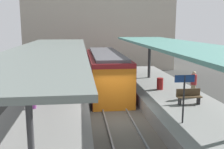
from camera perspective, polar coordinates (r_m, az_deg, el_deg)
ground_plane at (r=14.85m, az=1.31°, el=-10.51°), size 80.00×80.00×0.00m
platform_left at (r=14.65m, az=-13.75°, el=-9.04°), size 4.40×28.00×1.00m
platform_right at (r=15.66m, az=15.35°, el=-7.83°), size 4.40×28.00×1.00m
track_ballast at (r=14.81m, az=1.32°, el=-10.15°), size 3.20×28.00×0.20m
rail_near_side at (r=14.67m, az=-1.50°, el=-9.65°), size 0.08×28.00×0.14m
rail_far_side at (r=14.87m, az=4.10°, el=-9.39°), size 0.08×28.00×0.14m
commuter_train at (r=20.84m, az=-1.33°, el=0.55°), size 2.78×10.53×3.10m
canopy_left at (r=15.28m, az=-13.71°, el=5.12°), size 4.18×21.00×3.09m
canopy_right at (r=16.24m, az=14.11°, el=6.07°), size 4.18×21.00×3.28m
platform_bench at (r=15.33m, az=16.43°, el=-4.52°), size 1.40×0.41×0.86m
platform_sign at (r=12.00m, az=15.49°, el=-2.88°), size 0.90×0.08×2.21m
litter_bin at (r=18.42m, az=10.43°, el=-1.98°), size 0.44×0.44×0.80m
passenger_near_bench at (r=20.25m, az=-16.17°, el=0.10°), size 0.36×0.36×1.58m
passenger_mid_platform at (r=16.61m, az=17.39°, el=-2.02°), size 0.36×0.36×1.66m
passenger_far_end at (r=14.45m, az=-16.90°, el=-3.74°), size 0.36×0.36×1.70m
station_building_backdrop at (r=33.81m, az=-2.84°, el=10.77°), size 18.00×6.00×11.00m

